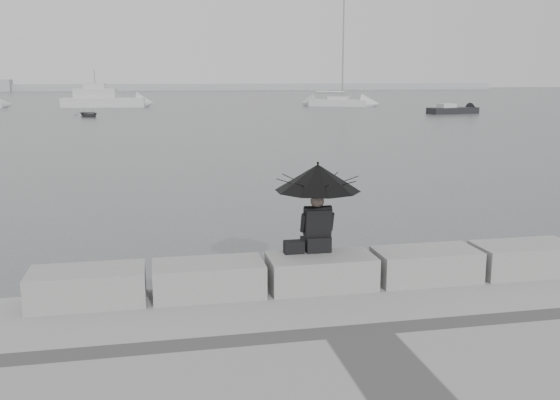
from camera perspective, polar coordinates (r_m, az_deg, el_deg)
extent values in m
plane|color=#494B4E|center=(10.17, 3.04, -9.83)|extent=(360.00, 360.00, 0.00)
cube|color=gray|center=(9.24, -17.20, -7.59)|extent=(1.60, 0.80, 0.50)
cube|color=gray|center=(9.22, -6.55, -7.19)|extent=(1.60, 0.80, 0.50)
cube|color=gray|center=(9.51, 3.77, -6.57)|extent=(1.60, 0.80, 0.50)
cube|color=gray|center=(10.07, 13.19, -5.81)|extent=(1.60, 0.80, 0.50)
cube|color=gray|center=(10.88, 21.39, -5.03)|extent=(1.60, 0.80, 0.50)
sphere|color=#726056|center=(9.54, 3.43, -0.10)|extent=(0.21, 0.21, 0.21)
cylinder|color=black|center=(9.52, 3.45, 0.30)|extent=(0.02, 0.02, 1.00)
cone|color=black|center=(9.47, 3.47, 2.07)|extent=(1.32, 1.32, 0.41)
sphere|color=black|center=(9.43, 3.49, 3.40)|extent=(0.04, 0.04, 0.04)
cube|color=black|center=(9.53, 1.28, -4.32)|extent=(0.30, 0.17, 0.19)
cube|color=#9DA0A3|center=(164.21, -10.90, 10.09)|extent=(180.00, 6.00, 1.60)
cube|color=silver|center=(77.45, 5.37, 8.79)|extent=(7.29, 5.39, 0.90)
cube|color=silver|center=(77.43, 5.38, 9.23)|extent=(2.91, 2.56, 0.50)
cylinder|color=gray|center=(77.44, 5.46, 13.56)|extent=(0.16, 0.16, 12.00)
cylinder|color=gray|center=(77.41, 5.39, 9.71)|extent=(3.51, 1.93, 0.10)
cube|color=silver|center=(77.68, -15.77, 8.54)|extent=(9.85, 3.79, 1.20)
cube|color=silver|center=(77.64, -15.82, 9.35)|extent=(5.01, 2.69, 1.20)
cube|color=silver|center=(77.62, -15.85, 10.01)|extent=(2.56, 1.84, 0.60)
cylinder|color=gray|center=(77.61, -15.90, 10.82)|extent=(0.08, 0.08, 1.60)
cube|color=black|center=(64.32, 15.52, 7.84)|extent=(5.42, 2.59, 0.70)
cube|color=silver|center=(64.30, 15.54, 8.29)|extent=(1.77, 1.48, 0.50)
imported|color=slate|center=(59.83, -17.08, 7.53)|extent=(3.27, 2.33, 0.51)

